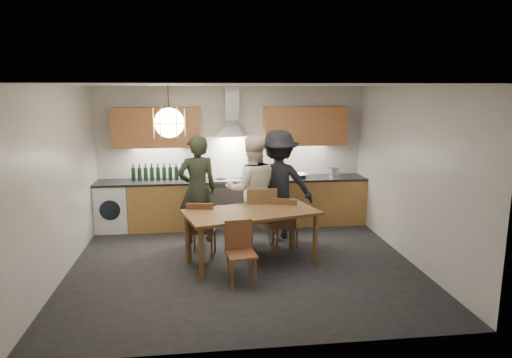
{
  "coord_description": "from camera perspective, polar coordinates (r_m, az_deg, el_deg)",
  "views": [
    {
      "loc": [
        -0.59,
        -6.36,
        2.55
      ],
      "look_at": [
        0.24,
        0.4,
        1.2
      ],
      "focal_mm": 32.0,
      "sensor_mm": 36.0,
      "label": 1
    }
  ],
  "objects": [
    {
      "name": "dining_table",
      "position": [
        6.69,
        -0.64,
        -4.77
      ],
      "size": [
        2.07,
        1.41,
        0.8
      ],
      "rotation": [
        0.0,
        0.0,
        0.26
      ],
      "color": "brown",
      "rests_on": "ground"
    },
    {
      "name": "mixing_bowl",
      "position": [
        8.64,
        5.5,
        0.43
      ],
      "size": [
        0.33,
        0.33,
        0.08
      ],
      "primitive_type": "imported",
      "rotation": [
        0.0,
        0.0,
        0.01
      ],
      "color": "silver",
      "rests_on": "counter_run"
    },
    {
      "name": "pendant_lamp",
      "position": [
        6.29,
        -10.79,
        6.92
      ],
      "size": [
        0.43,
        0.43,
        0.7
      ],
      "color": "black",
      "rests_on": "ground"
    },
    {
      "name": "chair_back_right",
      "position": [
        7.2,
        3.61,
        -5.25
      ],
      "size": [
        0.52,
        0.52,
        0.89
      ],
      "rotation": [
        0.0,
        0.0,
        2.78
      ],
      "color": "brown",
      "rests_on": "ground"
    },
    {
      "name": "chair_back_mid",
      "position": [
        7.24,
        0.65,
        -4.47
      ],
      "size": [
        0.48,
        0.48,
        1.03
      ],
      "rotation": [
        0.0,
        0.0,
        3.1
      ],
      "color": "brown",
      "rests_on": "ground"
    },
    {
      "name": "wine_bottles",
      "position": [
        8.52,
        -12.15,
        0.86
      ],
      "size": [
        0.96,
        0.07,
        0.31
      ],
      "color": "black",
      "rests_on": "counter_run"
    },
    {
      "name": "stock_pot",
      "position": [
        8.87,
        9.75,
        0.83
      ],
      "size": [
        0.25,
        0.25,
        0.15
      ],
      "primitive_type": "cylinder",
      "rotation": [
        0.0,
        0.0,
        -0.18
      ],
      "color": "silver",
      "rests_on": "counter_run"
    },
    {
      "name": "chair_front",
      "position": [
        6.13,
        -2.02,
        -8.55
      ],
      "size": [
        0.42,
        0.42,
        0.83
      ],
      "rotation": [
        0.0,
        0.0,
        0.13
      ],
      "color": "brown",
      "rests_on": "ground"
    },
    {
      "name": "person_right",
      "position": [
        7.84,
        2.82,
        -0.71
      ],
      "size": [
        1.27,
        0.81,
        1.86
      ],
      "primitive_type": "imported",
      "rotation": [
        0.0,
        0.0,
        3.04
      ],
      "color": "black",
      "rests_on": "ground"
    },
    {
      "name": "wall_fixtures",
      "position": [
        8.47,
        -3.0,
        6.62
      ],
      "size": [
        4.3,
        0.54,
        1.1
      ],
      "color": "#D08650",
      "rests_on": "ground"
    },
    {
      "name": "person_left",
      "position": [
        7.63,
        -7.33,
        -1.33
      ],
      "size": [
        0.74,
        0.58,
        1.81
      ],
      "primitive_type": "imported",
      "rotation": [
        0.0,
        0.0,
        3.38
      ],
      "color": "black",
      "rests_on": "ground"
    },
    {
      "name": "ground",
      "position": [
        6.87,
        -1.6,
        -10.56
      ],
      "size": [
        5.0,
        5.0,
        0.0
      ],
      "primitive_type": "plane",
      "color": "black",
      "rests_on": "ground"
    },
    {
      "name": "room_shell",
      "position": [
        6.44,
        -1.68,
        3.69
      ],
      "size": [
        5.02,
        4.52,
        2.61
      ],
      "color": "white",
      "rests_on": "ground"
    },
    {
      "name": "counter_run",
      "position": [
        8.59,
        -2.69,
        -2.94
      ],
      "size": [
        5.0,
        0.62,
        0.9
      ],
      "color": "tan",
      "rests_on": "ground"
    },
    {
      "name": "person_mid",
      "position": [
        7.55,
        -0.48,
        -1.38
      ],
      "size": [
        0.9,
        0.72,
        1.81
      ],
      "primitive_type": "imported",
      "rotation": [
        0.0,
        0.0,
        3.18
      ],
      "color": "white",
      "rests_on": "ground"
    },
    {
      "name": "range_stove",
      "position": [
        8.59,
        -2.84,
        -3.01
      ],
      "size": [
        0.9,
        0.6,
        0.92
      ],
      "color": "silver",
      "rests_on": "ground"
    },
    {
      "name": "chair_back_left",
      "position": [
        6.97,
        -6.84,
        -5.87
      ],
      "size": [
        0.47,
        0.47,
        0.89
      ],
      "rotation": [
        0.0,
        0.0,
        2.96
      ],
      "color": "brown",
      "rests_on": "ground"
    }
  ]
}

